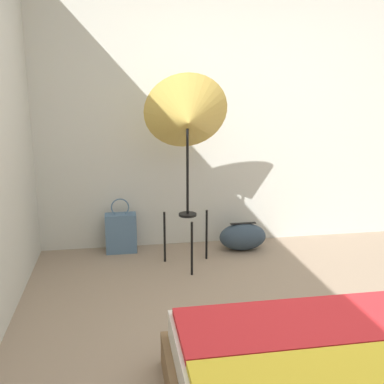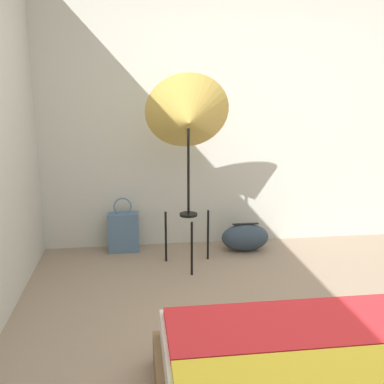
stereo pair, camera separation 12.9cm
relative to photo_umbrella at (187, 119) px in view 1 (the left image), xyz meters
name	(u,v)px [view 1 (the left image)]	position (x,y,z in m)	size (l,w,h in m)	color
ground_plane	(316,373)	(0.46, -1.63, -1.28)	(14.00, 14.00, 0.00)	gray
wall_back	(225,111)	(0.46, 0.59, 0.02)	(8.00, 0.05, 2.60)	beige
photo_umbrella	(187,119)	(0.00, 0.00, 0.00)	(0.70, 0.48, 1.64)	black
tote_bag	(121,232)	(-0.57, 0.42, -1.08)	(0.29, 0.14, 0.52)	slate
duffel_bag	(243,237)	(0.58, 0.28, -1.15)	(0.45, 0.26, 0.27)	#2D3D4C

